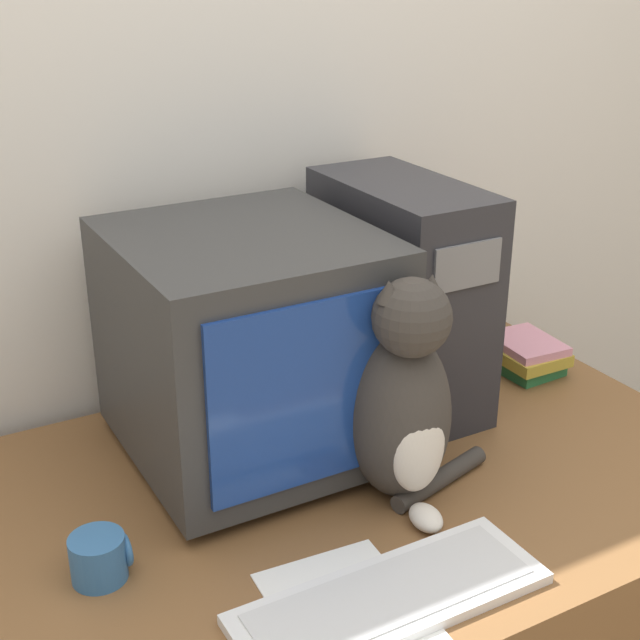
# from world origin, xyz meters

# --- Properties ---
(wall_back) EXTENTS (7.00, 0.05, 2.50)m
(wall_back) POSITION_xyz_m (0.00, 1.00, 1.25)
(wall_back) COLOR silver
(wall_back) RESTS_ON ground_plane
(desk) EXTENTS (1.42, 0.93, 0.72)m
(desk) POSITION_xyz_m (0.00, 0.47, 0.36)
(desk) COLOR brown
(desk) RESTS_ON ground_plane
(crt_monitor) EXTENTS (0.45, 0.49, 0.44)m
(crt_monitor) POSITION_xyz_m (-0.14, 0.64, 0.95)
(crt_monitor) COLOR #333333
(crt_monitor) RESTS_ON desk
(computer_tower) EXTENTS (0.21, 0.43, 0.48)m
(computer_tower) POSITION_xyz_m (0.23, 0.69, 0.96)
(computer_tower) COLOR #28282D
(computer_tower) RESTS_ON desk
(keyboard) EXTENTS (0.49, 0.17, 0.02)m
(keyboard) POSITION_xyz_m (-0.15, 0.14, 0.73)
(keyboard) COLOR silver
(keyboard) RESTS_ON desk
(cat) EXTENTS (0.30, 0.27, 0.43)m
(cat) POSITION_xyz_m (0.03, 0.38, 0.90)
(cat) COLOR #38332D
(cat) RESTS_ON desk
(book_stack) EXTENTS (0.14, 0.19, 0.08)m
(book_stack) POSITION_xyz_m (0.56, 0.66, 0.76)
(book_stack) COLOR #28703D
(book_stack) RESTS_ON desk
(pen) EXTENTS (0.16, 0.02, 0.01)m
(pen) POSITION_xyz_m (-0.29, 0.22, 0.72)
(pen) COLOR black
(pen) RESTS_ON desk
(paper_sheet) EXTENTS (0.23, 0.31, 0.00)m
(paper_sheet) POSITION_xyz_m (-0.21, 0.15, 0.72)
(paper_sheet) COLOR white
(paper_sheet) RESTS_ON desk
(mug) EXTENTS (0.09, 0.09, 0.08)m
(mug) POSITION_xyz_m (-0.51, 0.41, 0.76)
(mug) COLOR #33669E
(mug) RESTS_ON desk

